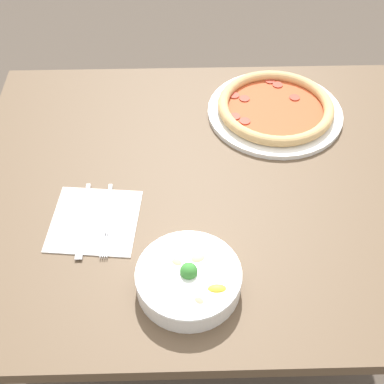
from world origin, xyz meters
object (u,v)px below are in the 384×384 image
at_px(pizza, 275,109).
at_px(knife, 84,216).
at_px(bowl, 189,278).
at_px(fork, 107,218).

height_order(pizza, knife, pizza).
xyz_separation_m(pizza, bowl, (0.22, 0.50, 0.01)).
xyz_separation_m(fork, knife, (0.05, -0.01, -0.00)).
bearing_deg(fork, pizza, 130.31).
bearing_deg(bowl, knife, -39.11).
distance_m(bowl, fork, 0.23).
distance_m(pizza, bowl, 0.55).
distance_m(pizza, fork, 0.51).
bearing_deg(pizza, knife, 36.89).
xyz_separation_m(pizza, fork, (0.39, 0.33, -0.01)).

